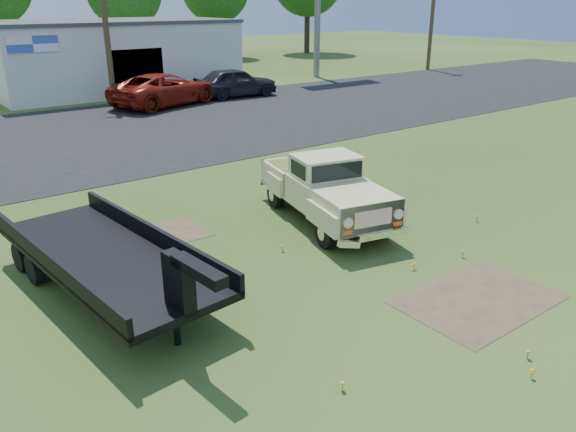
# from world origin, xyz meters

# --- Properties ---
(ground) EXTENTS (140.00, 140.00, 0.00)m
(ground) POSITION_xyz_m (0.00, 0.00, 0.00)
(ground) COLOR #2D4817
(ground) RESTS_ON ground
(asphalt_lot) EXTENTS (90.00, 14.00, 0.02)m
(asphalt_lot) POSITION_xyz_m (0.00, 15.00, 0.00)
(asphalt_lot) COLOR black
(asphalt_lot) RESTS_ON ground
(dirt_patch_a) EXTENTS (3.00, 2.00, 0.01)m
(dirt_patch_a) POSITION_xyz_m (1.50, -3.00, 0.00)
(dirt_patch_a) COLOR #4F3D2A
(dirt_patch_a) RESTS_ON ground
(dirt_patch_b) EXTENTS (2.20, 1.60, 0.01)m
(dirt_patch_b) POSITION_xyz_m (-2.00, 3.50, 0.00)
(dirt_patch_b) COLOR #4F3D2A
(dirt_patch_b) RESTS_ON ground
(commercial_building) EXTENTS (14.20, 8.20, 4.15)m
(commercial_building) POSITION_xyz_m (6.00, 26.99, 2.10)
(commercial_building) COLOR silver
(commercial_building) RESTS_ON ground
(utility_pole_mid) EXTENTS (1.60, 0.30, 9.00)m
(utility_pole_mid) POSITION_xyz_m (4.00, 22.00, 4.60)
(utility_pole_mid) COLOR #422F1E
(utility_pole_mid) RESTS_ON ground
(utility_pole_east) EXTENTS (1.60, 0.30, 9.00)m
(utility_pole_east) POSITION_xyz_m (30.00, 22.00, 4.60)
(utility_pole_east) COLOR #422F1E
(utility_pole_east) RESTS_ON ground
(vintage_pickup_truck) EXTENTS (2.88, 5.08, 1.74)m
(vintage_pickup_truck) POSITION_xyz_m (1.81, 1.82, 0.87)
(vintage_pickup_truck) COLOR beige
(vintage_pickup_truck) RESTS_ON ground
(flatbed_trailer) EXTENTS (2.70, 6.50, 1.72)m
(flatbed_trailer) POSITION_xyz_m (-3.92, 1.48, 0.86)
(flatbed_trailer) COLOR black
(flatbed_trailer) RESTS_ON ground
(red_pickup) EXTENTS (6.60, 4.47, 1.68)m
(red_pickup) POSITION_xyz_m (5.94, 19.66, 0.84)
(red_pickup) COLOR maroon
(red_pickup) RESTS_ON ground
(dark_sedan) EXTENTS (4.98, 2.26, 1.66)m
(dark_sedan) POSITION_xyz_m (10.43, 19.81, 0.83)
(dark_sedan) COLOR black
(dark_sedan) RESTS_ON ground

